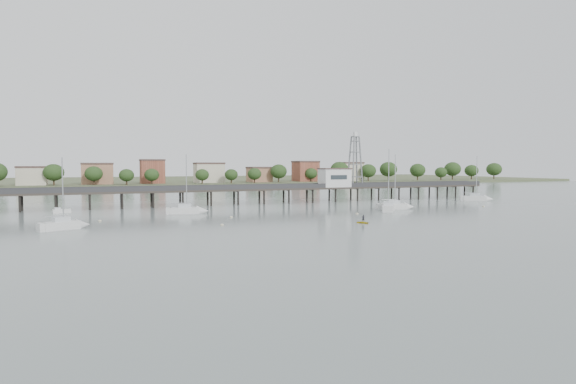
% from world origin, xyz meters
% --- Properties ---
extents(ground_plane, '(500.00, 500.00, 0.00)m').
position_xyz_m(ground_plane, '(0.00, 0.00, 0.00)').
color(ground_plane, slate).
rests_on(ground_plane, ground).
extents(pier, '(150.00, 5.00, 5.50)m').
position_xyz_m(pier, '(0.00, 60.00, 3.79)').
color(pier, '#2D2823').
rests_on(pier, ground).
extents(pier_building, '(8.40, 5.40, 5.30)m').
position_xyz_m(pier_building, '(25.00, 60.00, 6.67)').
color(pier_building, silver).
rests_on(pier_building, ground).
extents(lattice_tower, '(3.20, 3.20, 15.50)m').
position_xyz_m(lattice_tower, '(31.50, 60.00, 11.10)').
color(lattice_tower, slate).
rests_on(lattice_tower, ground).
extents(sailboat_d, '(8.35, 4.59, 13.27)m').
position_xyz_m(sailboat_d, '(27.57, 33.48, 0.64)').
color(sailboat_d, silver).
rests_on(sailboat_d, ground).
extents(sailboat_e, '(7.91, 6.70, 13.37)m').
position_xyz_m(sailboat_e, '(64.32, 46.51, 0.64)').
color(sailboat_e, silver).
rests_on(sailboat_e, ground).
extents(sailboat_c, '(7.24, 8.64, 14.49)m').
position_xyz_m(sailboat_c, '(23.87, 32.01, 0.64)').
color(sailboat_c, silver).
rests_on(sailboat_c, ground).
extents(sailboat_a, '(7.39, 4.67, 11.90)m').
position_xyz_m(sailboat_a, '(-41.41, 24.25, 0.65)').
color(sailboat_a, silver).
rests_on(sailboat_a, ground).
extents(sailboat_b, '(8.15, 3.72, 13.03)m').
position_xyz_m(sailboat_b, '(-18.70, 41.48, 0.64)').
color(sailboat_b, silver).
rests_on(sailboat_b, ground).
extents(white_tender, '(3.70, 2.02, 1.36)m').
position_xyz_m(white_tender, '(-43.84, 52.50, 0.42)').
color(white_tender, silver).
rests_on(white_tender, ground).
extents(yellow_dinghy, '(1.71, 1.16, 2.33)m').
position_xyz_m(yellow_dinghy, '(5.86, 13.16, 0.00)').
color(yellow_dinghy, yellow).
rests_on(yellow_dinghy, ground).
extents(dinghy_occupant, '(0.78, 1.32, 0.30)m').
position_xyz_m(dinghy_occupant, '(5.86, 13.16, 0.00)').
color(dinghy_occupant, black).
rests_on(dinghy_occupant, ground).
extents(mooring_buoys, '(87.25, 14.50, 0.39)m').
position_xyz_m(mooring_buoys, '(-0.86, 28.20, 0.08)').
color(mooring_buoys, beige).
rests_on(mooring_buoys, ground).
extents(far_shore, '(500.00, 170.00, 10.40)m').
position_xyz_m(far_shore, '(0.36, 239.58, 0.95)').
color(far_shore, '#475133').
rests_on(far_shore, ground).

